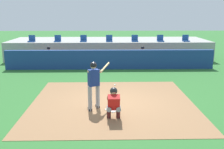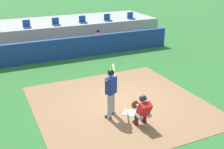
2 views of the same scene
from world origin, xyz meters
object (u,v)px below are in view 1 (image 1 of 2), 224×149
stadium_seat_4 (135,40)px  stadium_seat_1 (58,40)px  stadium_seat_0 (32,40)px  batter_at_plate (94,82)px  stadium_seat_3 (109,40)px  home_plate (113,109)px  dugout_player_0 (49,56)px  catcher_crouched (113,102)px  stadium_seat_6 (186,40)px  stadium_seat_2 (83,40)px  stadium_seat_5 (160,40)px  dugout_player_1 (143,56)px

stadium_seat_4 → stadium_seat_1: bearing=180.0°
stadium_seat_0 → stadium_seat_4: bearing=0.0°
batter_at_plate → stadium_seat_3: stadium_seat_3 is taller
home_plate → batter_at_plate: 1.23m
home_plate → stadium_seat_3: (0.00, 10.18, 1.51)m
home_plate → dugout_player_0: bearing=116.1°
catcher_crouched → stadium_seat_0: 12.42m
stadium_seat_1 → stadium_seat_6: 9.29m
stadium_seat_2 → stadium_seat_4: (3.71, 0.00, 0.00)m
dugout_player_0 → stadium_seat_6: 9.82m
stadium_seat_2 → stadium_seat_5: bearing=0.0°
batter_at_plate → stadium_seat_1: bearing=106.7°
batter_at_plate → catcher_crouched: batter_at_plate is taller
batter_at_plate → stadium_seat_0: (-4.89, 10.07, 0.50)m
stadium_seat_0 → dugout_player_1: bearing=-14.7°
batter_at_plate → stadium_seat_6: bearing=58.2°
stadium_seat_3 → dugout_player_0: bearing=-153.0°
dugout_player_0 → stadium_seat_2: bearing=43.5°
catcher_crouched → stadium_seat_0: stadium_seat_0 is taller
home_plate → stadium_seat_4: (1.86, 10.18, 1.51)m
dugout_player_0 → stadium_seat_0: stadium_seat_0 is taller
stadium_seat_4 → home_plate: bearing=-100.3°
stadium_seat_6 → stadium_seat_0: bearing=180.0°
stadium_seat_2 → dugout_player_0: bearing=-136.5°
home_plate → stadium_seat_5: stadium_seat_5 is taller
home_plate → stadium_seat_4: bearing=79.7°
home_plate → stadium_seat_6: size_ratio=0.92×
stadium_seat_2 → stadium_seat_0: bearing=180.0°
stadium_seat_0 → stadium_seat_6: bearing=0.0°
dugout_player_1 → stadium_seat_5: stadium_seat_5 is taller
catcher_crouched → stadium_seat_3: 11.10m
catcher_crouched → stadium_seat_4: stadium_seat_4 is taller
catcher_crouched → stadium_seat_2: bearing=99.5°
dugout_player_0 → dugout_player_1: 6.18m
stadium_seat_2 → stadium_seat_6: same height
catcher_crouched → stadium_seat_5: stadium_seat_5 is taller
stadium_seat_2 → batter_at_plate: bearing=-83.4°
stadium_seat_4 → dugout_player_1: bearing=-80.9°
stadium_seat_2 → stadium_seat_4: bearing=0.0°
dugout_player_0 → stadium_seat_2: 3.08m
stadium_seat_2 → stadium_seat_5: 5.57m
home_plate → stadium_seat_1: (-3.71, 10.18, 1.51)m
stadium_seat_3 → stadium_seat_4: (1.86, 0.00, 0.00)m
stadium_seat_2 → stadium_seat_3: (1.86, 0.00, 0.00)m
stadium_seat_3 → stadium_seat_4: 1.86m
stadium_seat_0 → stadium_seat_2: size_ratio=1.00×
dugout_player_0 → stadium_seat_1: stadium_seat_1 is taller
dugout_player_0 → stadium_seat_1: 2.23m
dugout_player_0 → stadium_seat_5: size_ratio=2.71×
home_plate → stadium_seat_2: bearing=100.3°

